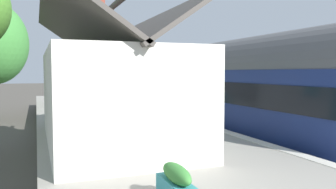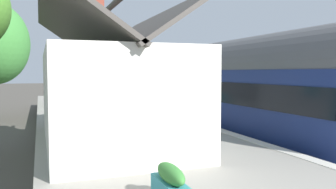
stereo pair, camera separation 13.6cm
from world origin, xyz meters
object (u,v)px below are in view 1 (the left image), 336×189
Objects in this scene: bench_by_lamp at (97,97)px; planter_bench_right at (61,116)px; planter_bench_left at (102,95)px; planter_edge_near at (177,185)px; station_sign_board at (132,86)px; train at (210,86)px; bench_near_building at (116,103)px; planter_edge_far at (77,95)px; station_building at (110,92)px.

planter_bench_right is at bearing 160.26° from bench_by_lamp.
bench_by_lamp is 3.11m from planter_bench_left.
planter_edge_near is 16.04m from station_sign_board.
station_sign_board reaches higher than bench_by_lamp.
planter_edge_near is at bearing -173.69° from planter_bench_right.
train is at bearing -158.25° from planter_bench_left.
train is 14.19× the size of bench_near_building.
station_sign_board reaches higher than planter_bench_left.
bench_by_lamp is at bearing 35.59° from train.
station_sign_board is at bearing -27.83° from bench_near_building.
planter_bench_left is (3.00, -0.85, -0.06)m from bench_by_lamp.
planter_bench_left is at bearing 21.75° from train.
planter_bench_left is at bearing -78.88° from planter_edge_far.
station_building reaches higher than train.
bench_near_building is at bearing 175.22° from planter_bench_left.
station_building is 7.38m from bench_near_building.
planter_edge_far is (-0.34, 1.75, 0.02)m from planter_bench_left.
train reaches higher than bench_near_building.
planter_bench_left is 20.31m from planter_edge_near.
station_sign_board is (-4.19, -2.79, 0.75)m from planter_edge_far.
train is 24.11× the size of planter_edge_far.
station_building is at bearing -165.99° from planter_bench_right.
planter_edge_near is (-9.83, -1.09, 0.04)m from planter_bench_right.
bench_by_lamp is 4.74m from bench_near_building.
station_building reaches higher than planter_edge_near.
planter_edge_near is at bearing 172.00° from bench_near_building.
bench_by_lamp is at bearing 164.23° from planter_bench_left.
train is 12.72× the size of station_sign_board.
station_building is 5.45× the size of bench_by_lamp.
bench_by_lamp is at bearing 51.03° from station_sign_board.
planter_edge_near is 1.27× the size of planter_edge_far.
train is 10.68m from planter_edge_far.
bench_near_building is 1.34× the size of planter_edge_near.
bench_near_building is (7.11, -1.71, -0.98)m from station_building.
station_building is 9.29× the size of planter_edge_far.
station_sign_board is (5.81, -4.53, 0.92)m from planter_bench_right.
bench_by_lamp is 1.71× the size of planter_edge_far.
bench_near_building is at bearing 152.17° from station_sign_board.
train is at bearing -148.79° from planter_edge_far.
planter_bench_right is at bearing 14.01° from station_building.
planter_bench_right is (4.51, 1.13, -1.19)m from station_building.
planter_bench_left is 0.95× the size of planter_edge_far.
planter_bench_left is (7.74, -0.65, -0.06)m from bench_near_building.
planter_bench_left is 10.91m from planter_bench_right.
train is at bearing -48.57° from station_building.
station_building is 7.19× the size of planter_bench_right.
station_building is at bearing 161.75° from station_sign_board.
station_building is 9.79× the size of planter_bench_left.
planter_bench_right is at bearing 142.07° from station_sign_board.
planter_bench_right is 1.29× the size of planter_edge_far.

